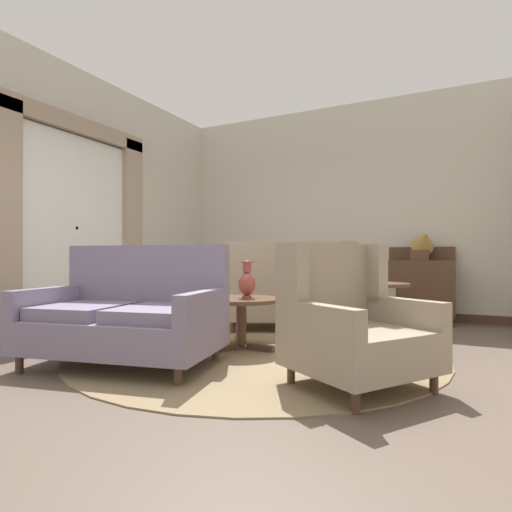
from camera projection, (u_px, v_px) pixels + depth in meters
ground at (241, 358)px, 3.75m from camera, size 9.02×9.02×0.00m
wall_back at (339, 211)px, 6.65m from camera, size 5.38×0.08×3.29m
wall_left at (108, 203)px, 5.79m from camera, size 0.08×4.51×3.29m
baseboard_back at (338, 311)px, 6.59m from camera, size 5.22×0.03×0.12m
area_rug at (256, 351)px, 4.02m from camera, size 3.43×3.43×0.01m
window_with_curtains at (77, 215)px, 5.22m from camera, size 0.12×2.17×2.57m
coffee_table at (241, 309)px, 4.11m from camera, size 0.79×0.79×0.50m
porcelain_vase at (247, 282)px, 4.11m from camera, size 0.17×0.17×0.36m
settee at (128, 316)px, 3.52m from camera, size 1.69×1.19×1.00m
armchair_near_window at (256, 293)px, 5.22m from camera, size 1.02×1.05×1.09m
armchair_foreground_right at (338, 298)px, 4.81m from camera, size 1.11×1.15×1.07m
armchair_beside_settee at (351, 325)px, 2.94m from camera, size 1.13×1.15×1.00m
side_table at (380, 310)px, 4.00m from camera, size 0.53×0.53×0.65m
sideboard at (420, 287)px, 5.83m from camera, size 0.88×0.41×1.05m
gramophone at (423, 244)px, 5.73m from camera, size 0.41×0.47×0.48m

